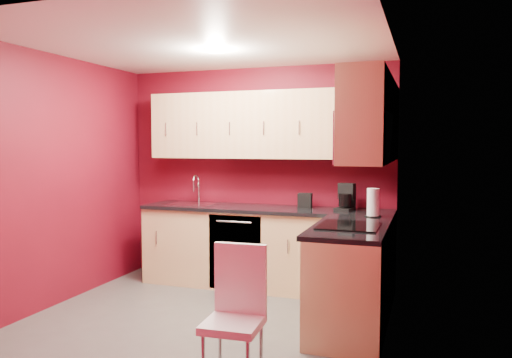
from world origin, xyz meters
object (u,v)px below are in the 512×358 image
Objects in this scene: microwave at (364,138)px; paper_towel at (373,203)px; dining_chair at (233,317)px; napkin_holder at (305,201)px; coffee_maker at (345,197)px; sink at (192,201)px.

microwave is 0.89m from paper_towel.
microwave reaches higher than dining_chair.
dining_chair is at bearing -88.42° from napkin_holder.
coffee_maker is at bearing 107.05° from microwave.
dining_chair is (0.06, -2.32, -0.53)m from napkin_holder.
napkin_holder is at bearing 4.09° from sink.
microwave reaches higher than coffee_maker.
sink is 2.67m from dining_chair.
sink is 3.25× the size of napkin_holder.
paper_towel is 2.09m from dining_chair.
coffee_maker reaches higher than paper_towel.
coffee_maker is (-0.31, 1.02, -0.61)m from microwave.
coffee_maker is at bearing 0.54° from sink.
napkin_holder is (-0.76, 1.10, -0.67)m from microwave.
paper_towel is at bearing -9.48° from sink.
napkin_holder is at bearing 150.17° from paper_towel.
paper_towel is (0.02, 0.65, -0.61)m from microwave.
sink reaches higher than coffee_maker.
dining_chair is at bearing -119.74° from microwave.
dining_chair is (-0.39, -2.24, -0.59)m from coffee_maker.
coffee_maker is at bearing 77.19° from dining_chair.
sink is 1.82× the size of coffee_maker.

